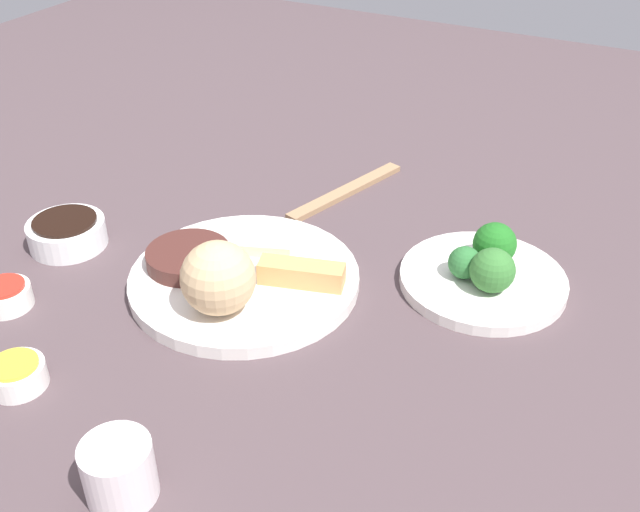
{
  "coord_description": "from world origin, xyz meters",
  "views": [
    {
      "loc": [
        0.39,
        -0.61,
        0.53
      ],
      "look_at": [
        0.06,
        0.03,
        0.06
      ],
      "focal_mm": 41.92,
      "sensor_mm": 36.0,
      "label": 1
    }
  ],
  "objects": [
    {
      "name": "tabletop",
      "position": [
        0.0,
        0.0,
        0.01
      ],
      "size": [
        2.2,
        2.2,
        0.02
      ],
      "primitive_type": "cube",
      "color": "#4A3B3F",
      "rests_on": "ground"
    },
    {
      "name": "main_plate",
      "position": [
        -0.02,
        -0.01,
        0.03
      ],
      "size": [
        0.27,
        0.27,
        0.02
      ],
      "primitive_type": "cylinder",
      "color": "white",
      "rests_on": "tabletop"
    },
    {
      "name": "rice_scoop",
      "position": [
        -0.01,
        -0.08,
        0.08
      ],
      "size": [
        0.08,
        0.08,
        0.08
      ],
      "primitive_type": "sphere",
      "color": "tan",
      "rests_on": "main_plate"
    },
    {
      "name": "spring_roll",
      "position": [
        0.05,
        -0.0,
        0.05
      ],
      "size": [
        0.1,
        0.05,
        0.03
      ],
      "primitive_type": "cube",
      "rotation": [
        0.0,
        0.0,
        0.28
      ],
      "color": "tan",
      "rests_on": "main_plate"
    },
    {
      "name": "crab_rangoon_wonton",
      "position": [
        -0.03,
        0.05,
        0.04
      ],
      "size": [
        0.09,
        0.09,
        0.01
      ],
      "primitive_type": "cube",
      "rotation": [
        0.0,
        0.0,
        0.36
      ],
      "color": "beige",
      "rests_on": "main_plate"
    },
    {
      "name": "stir_fry_heap",
      "position": [
        -0.09,
        -0.03,
        0.05
      ],
      "size": [
        0.1,
        0.1,
        0.02
      ],
      "primitive_type": "cylinder",
      "color": "#48231E",
      "rests_on": "main_plate"
    },
    {
      "name": "broccoli_plate",
      "position": [
        0.23,
        0.12,
        0.03
      ],
      "size": [
        0.19,
        0.19,
        0.01
      ],
      "primitive_type": "cylinder",
      "color": "white",
      "rests_on": "tabletop"
    },
    {
      "name": "broccoli_floret_0",
      "position": [
        0.23,
        0.15,
        0.06
      ],
      "size": [
        0.05,
        0.05,
        0.05
      ],
      "primitive_type": "sphere",
      "color": "#1E681F",
      "rests_on": "broccoli_plate"
    },
    {
      "name": "broccoli_floret_1",
      "position": [
        0.24,
        0.09,
        0.06
      ],
      "size": [
        0.05,
        0.05,
        0.05
      ],
      "primitive_type": "sphere",
      "color": "#34702F",
      "rests_on": "broccoli_plate"
    },
    {
      "name": "broccoli_floret_2",
      "position": [
        0.21,
        0.1,
        0.05
      ],
      "size": [
        0.04,
        0.04,
        0.04
      ],
      "primitive_type": "sphere",
      "color": "#2B6A32",
      "rests_on": "broccoli_plate"
    },
    {
      "name": "soy_sauce_bowl",
      "position": [
        -0.26,
        -0.05,
        0.04
      ],
      "size": [
        0.1,
        0.1,
        0.03
      ],
      "primitive_type": "cylinder",
      "color": "white",
      "rests_on": "tabletop"
    },
    {
      "name": "soy_sauce_bowl_liquid",
      "position": [
        -0.26,
        -0.05,
        0.06
      ],
      "size": [
        0.08,
        0.08,
        0.0
      ],
      "primitive_type": "cylinder",
      "color": "black",
      "rests_on": "soy_sauce_bowl"
    },
    {
      "name": "sauce_ramekin_hot_mustard",
      "position": [
        -0.12,
        -0.26,
        0.03
      ],
      "size": [
        0.06,
        0.06,
        0.02
      ],
      "primitive_type": "cylinder",
      "color": "white",
      "rests_on": "tabletop"
    },
    {
      "name": "sauce_ramekin_hot_mustard_liquid",
      "position": [
        -0.12,
        -0.26,
        0.05
      ],
      "size": [
        0.05,
        0.05,
        0.0
      ],
      "primitive_type": "cylinder",
      "color": "yellow",
      "rests_on": "sauce_ramekin_hot_mustard"
    },
    {
      "name": "sauce_ramekin_sweet_and_sour",
      "position": [
        -0.23,
        -0.17,
        0.03
      ],
      "size": [
        0.06,
        0.06,
        0.02
      ],
      "primitive_type": "cylinder",
      "color": "white",
      "rests_on": "tabletop"
    },
    {
      "name": "sauce_ramekin_sweet_and_sour_liquid",
      "position": [
        -0.23,
        -0.17,
        0.05
      ],
      "size": [
        0.05,
        0.05,
        0.0
      ],
      "primitive_type": "cylinder",
      "color": "red",
      "rests_on": "sauce_ramekin_sweet_and_sour"
    },
    {
      "name": "teacup",
      "position": [
        0.05,
        -0.32,
        0.05
      ],
      "size": [
        0.06,
        0.06,
        0.06
      ],
      "primitive_type": "cylinder",
      "color": "white",
      "rests_on": "tabletop"
    },
    {
      "name": "chopsticks_pair",
      "position": [
        -0.01,
        0.24,
        0.02
      ],
      "size": [
        0.08,
        0.22,
        0.01
      ],
      "primitive_type": "cube",
      "rotation": [
        0.0,
        0.0,
        1.28
      ],
      "color": "#9D7754",
      "rests_on": "tabletop"
    }
  ]
}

